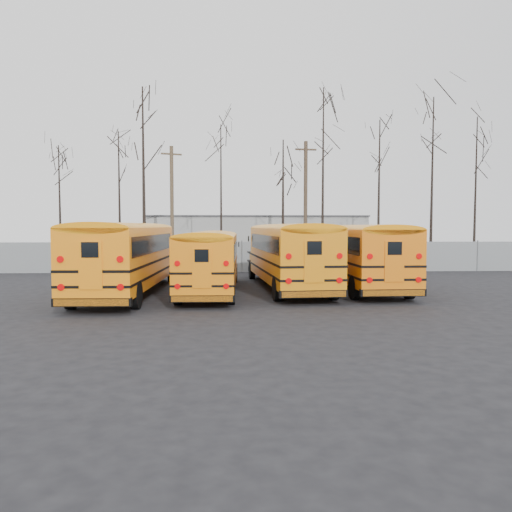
{
  "coord_description": "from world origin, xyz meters",
  "views": [
    {
      "loc": [
        -0.75,
        -20.93,
        3.05
      ],
      "look_at": [
        0.49,
        3.17,
        1.6
      ],
      "focal_mm": 35.0,
      "sensor_mm": 36.0,
      "label": 1
    }
  ],
  "objects": [
    {
      "name": "tree_3",
      "position": [
        -6.73,
        14.11,
        6.29
      ],
      "size": [
        0.26,
        0.26,
        12.58
      ],
      "primitive_type": "cone",
      "color": "black",
      "rests_on": "ground"
    },
    {
      "name": "distant_building",
      "position": [
        2.0,
        32.0,
        2.0
      ],
      "size": [
        22.0,
        8.0,
        4.0
      ],
      "primitive_type": "cube",
      "color": "#989894",
      "rests_on": "ground"
    },
    {
      "name": "bus_c",
      "position": [
        2.03,
        2.81,
        1.88
      ],
      "size": [
        3.48,
        11.64,
        3.21
      ],
      "rotation": [
        0.0,
        0.0,
        0.07
      ],
      "color": "black",
      "rests_on": "ground"
    },
    {
      "name": "tree_1",
      "position": [
        -13.66,
        17.69,
        4.57
      ],
      "size": [
        0.26,
        0.26,
        9.13
      ],
      "primitive_type": "cone",
      "color": "black",
      "rests_on": "ground"
    },
    {
      "name": "tree_8",
      "position": [
        14.72,
        16.81,
        6.42
      ],
      "size": [
        0.26,
        0.26,
        12.85
      ],
      "primitive_type": "cone",
      "color": "black",
      "rests_on": "ground"
    },
    {
      "name": "tree_6",
      "position": [
        5.83,
        14.42,
        6.4
      ],
      "size": [
        0.26,
        0.26,
        12.8
      ],
      "primitive_type": "cone",
      "color": "black",
      "rests_on": "ground"
    },
    {
      "name": "tree_7",
      "position": [
        10.36,
        16.02,
        5.47
      ],
      "size": [
        0.26,
        0.26,
        10.93
      ],
      "primitive_type": "cone",
      "color": "black",
      "rests_on": "ground"
    },
    {
      "name": "tree_9",
      "position": [
        17.11,
        14.72,
        5.47
      ],
      "size": [
        0.26,
        0.26,
        10.95
      ],
      "primitive_type": "cone",
      "color": "black",
      "rests_on": "ground"
    },
    {
      "name": "utility_pole_right",
      "position": [
        5.46,
        20.16,
        5.14
      ],
      "size": [
        1.78,
        0.35,
        10.0
      ],
      "rotation": [
        0.0,
        0.0,
        0.12
      ],
      "color": "#483829",
      "rests_on": "ground"
    },
    {
      "name": "bus_b",
      "position": [
        -1.67,
        1.6,
        1.68
      ],
      "size": [
        2.61,
        10.3,
        2.87
      ],
      "rotation": [
        0.0,
        0.0,
        -0.03
      ],
      "color": "black",
      "rests_on": "ground"
    },
    {
      "name": "bus_d",
      "position": [
        5.48,
        2.98,
        1.85
      ],
      "size": [
        2.82,
        11.37,
        3.17
      ],
      "rotation": [
        0.0,
        0.0,
        0.02
      ],
      "color": "black",
      "rests_on": "ground"
    },
    {
      "name": "utility_pole_left",
      "position": [
        -5.39,
        19.16,
        4.81
      ],
      "size": [
        1.6,
        0.71,
        9.36
      ],
      "rotation": [
        0.0,
        0.0,
        0.37
      ],
      "color": "brown",
      "rests_on": "ground"
    },
    {
      "name": "bus_a",
      "position": [
        -5.3,
        1.17,
        1.9
      ],
      "size": [
        3.02,
        11.7,
        3.25
      ],
      "rotation": [
        0.0,
        0.0,
        -0.03
      ],
      "color": "black",
      "rests_on": "ground"
    },
    {
      "name": "tree_4",
      "position": [
        -1.46,
        17.69,
        5.4
      ],
      "size": [
        0.26,
        0.26,
        10.79
      ],
      "primitive_type": "cone",
      "color": "black",
      "rests_on": "ground"
    },
    {
      "name": "ground",
      "position": [
        0.0,
        0.0,
        0.0
      ],
      "size": [
        120.0,
        120.0,
        0.0
      ],
      "primitive_type": "plane",
      "color": "black",
      "rests_on": "ground"
    },
    {
      "name": "tree_2",
      "position": [
        -9.21,
        17.78,
        5.12
      ],
      "size": [
        0.26,
        0.26,
        10.24
      ],
      "primitive_type": "cone",
      "color": "black",
      "rests_on": "ground"
    },
    {
      "name": "tree_5",
      "position": [
        2.93,
        13.87,
        4.52
      ],
      "size": [
        0.26,
        0.26,
        9.03
      ],
      "primitive_type": "cone",
      "color": "black",
      "rests_on": "ground"
    },
    {
      "name": "fence",
      "position": [
        0.0,
        12.0,
        1.0
      ],
      "size": [
        40.0,
        0.04,
        2.0
      ],
      "primitive_type": "cube",
      "color": "gray",
      "rests_on": "ground"
    }
  ]
}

